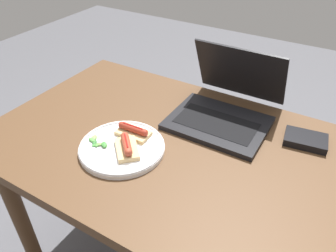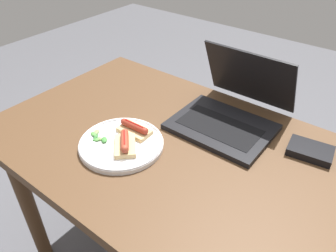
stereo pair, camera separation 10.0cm
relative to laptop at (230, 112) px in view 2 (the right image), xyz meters
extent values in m
cube|color=#4C331E|center=(-0.09, -0.21, -0.06)|extent=(1.17, 0.75, 0.04)
cylinder|color=#4C331E|center=(0.41, 0.08, -0.42)|extent=(0.06, 0.06, 0.69)
cylinder|color=#4C331E|center=(-0.59, 0.08, -0.42)|extent=(0.06, 0.06, 0.69)
cylinder|color=#4C331E|center=(-0.59, -0.50, -0.42)|extent=(0.06, 0.06, 0.69)
cube|color=black|center=(0.00, -0.05, -0.03)|extent=(0.32, 0.25, 0.02)
cube|color=black|center=(0.00, -0.06, -0.02)|extent=(0.26, 0.13, 0.00)
cube|color=black|center=(0.00, 0.12, 0.08)|extent=(0.32, 0.10, 0.22)
cube|color=black|center=(0.00, 0.12, 0.08)|extent=(0.29, 0.08, 0.19)
cylinder|color=silver|center=(-0.20, -0.32, -0.04)|extent=(0.26, 0.26, 0.01)
torus|color=silver|center=(-0.20, -0.32, -0.03)|extent=(0.26, 0.26, 0.01)
cube|color=tan|center=(-0.20, -0.25, -0.02)|extent=(0.11, 0.06, 0.01)
cylinder|color=maroon|center=(-0.20, -0.25, 0.00)|extent=(0.09, 0.03, 0.02)
sphere|color=maroon|center=(-0.24, -0.26, 0.00)|extent=(0.02, 0.02, 0.02)
sphere|color=maroon|center=(-0.16, -0.25, 0.00)|extent=(0.02, 0.02, 0.02)
cylinder|color=red|center=(-0.20, -0.25, 0.01)|extent=(0.07, 0.01, 0.00)
cube|color=tan|center=(-0.17, -0.33, -0.02)|extent=(0.12, 0.12, 0.02)
cylinder|color=#9E3D28|center=(-0.17, -0.33, 0.00)|extent=(0.07, 0.07, 0.02)
sphere|color=#9E3D28|center=(-0.14, -0.36, 0.00)|extent=(0.02, 0.02, 0.02)
sphere|color=#9E3D28|center=(-0.20, -0.30, 0.00)|extent=(0.02, 0.02, 0.02)
cylinder|color=red|center=(-0.17, -0.33, 0.01)|extent=(0.05, 0.05, 0.00)
ellipsoid|color=#709E4C|center=(-0.26, -0.35, -0.02)|extent=(0.03, 0.03, 0.01)
ellipsoid|color=#4C8E3D|center=(-0.26, -0.35, -0.03)|extent=(0.02, 0.02, 0.01)
ellipsoid|color=#387A33|center=(-0.25, -0.34, -0.02)|extent=(0.03, 0.03, 0.01)
ellipsoid|color=#4C8E3D|center=(-0.30, -0.34, -0.02)|extent=(0.03, 0.02, 0.01)
ellipsoid|color=#387A33|center=(-0.27, -0.36, -0.03)|extent=(0.02, 0.02, 0.00)
ellipsoid|color=#387A33|center=(-0.25, -0.34, -0.03)|extent=(0.02, 0.02, 0.01)
ellipsoid|color=#2D662D|center=(-0.28, -0.35, -0.03)|extent=(0.02, 0.02, 0.00)
ellipsoid|color=#709E4C|center=(-0.30, -0.33, -0.02)|extent=(0.03, 0.03, 0.01)
cube|color=black|center=(0.27, 0.00, -0.03)|extent=(0.14, 0.10, 0.02)
camera|label=1|loc=(0.32, -0.91, 0.60)|focal=35.00mm
camera|label=2|loc=(0.40, -0.85, 0.60)|focal=35.00mm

